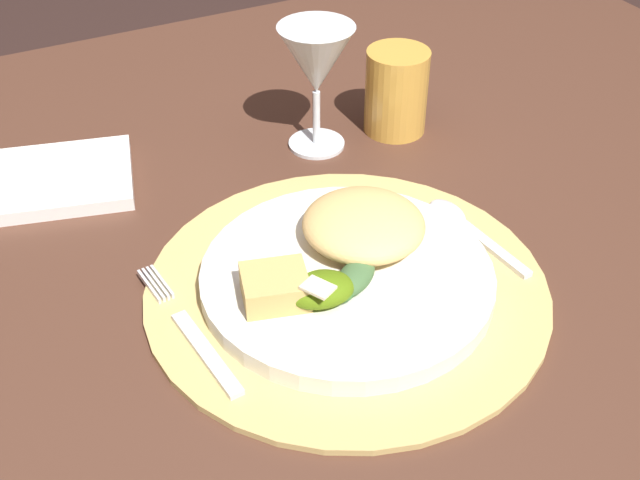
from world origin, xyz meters
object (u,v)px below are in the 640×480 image
(dinner_plate, at_px, (347,278))
(fork, at_px, (192,334))
(dining_table, at_px, (270,323))
(amber_tumbler, at_px, (396,91))
(spoon, at_px, (461,223))
(napkin, at_px, (58,179))
(wine_glass, at_px, (316,63))

(dinner_plate, distance_m, fork, 0.14)
(dining_table, distance_m, amber_tumbler, 0.28)
(fork, bearing_deg, spoon, 4.88)
(dinner_plate, height_order, napkin, dinner_plate)
(dinner_plate, bearing_deg, napkin, 123.70)
(wine_glass, bearing_deg, dining_table, -135.10)
(fork, distance_m, napkin, 0.27)
(amber_tumbler, bearing_deg, dining_table, -153.36)
(fork, bearing_deg, dining_table, 44.60)
(dinner_plate, relative_size, fork, 1.46)
(dining_table, relative_size, amber_tumbler, 15.06)
(amber_tumbler, bearing_deg, dinner_plate, -129.55)
(dinner_plate, relative_size, wine_glass, 1.83)
(wine_glass, bearing_deg, amber_tumbler, -4.99)
(dinner_plate, bearing_deg, dining_table, 103.29)
(dining_table, distance_m, napkin, 0.26)
(dining_table, bearing_deg, spoon, -28.10)
(dining_table, height_order, fork, fork)
(fork, xyz_separation_m, spoon, (0.27, 0.02, 0.00))
(dinner_plate, height_order, wine_glass, wine_glass)
(spoon, bearing_deg, dinner_plate, -169.16)
(dinner_plate, xyz_separation_m, amber_tumbler, (0.18, 0.21, 0.03))
(napkin, relative_size, amber_tumbler, 1.57)
(fork, relative_size, amber_tumbler, 1.83)
(dinner_plate, height_order, spoon, dinner_plate)
(spoon, xyz_separation_m, amber_tumbler, (0.04, 0.19, 0.04))
(spoon, bearing_deg, dining_table, 151.90)
(dining_table, distance_m, fork, 0.20)
(spoon, height_order, napkin, napkin)
(spoon, relative_size, napkin, 0.90)
(dining_table, bearing_deg, dinner_plate, -76.71)
(amber_tumbler, bearing_deg, napkin, 170.78)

